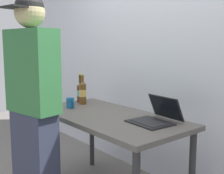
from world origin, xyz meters
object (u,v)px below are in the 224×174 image
(laptop, at_px, (155,117))
(beer_bottle_green, at_px, (83,92))
(beer_bottle_dark, at_px, (80,92))
(coffee_mug, at_px, (70,103))
(person_figure, at_px, (33,108))

(laptop, xyz_separation_m, beer_bottle_green, (-0.95, -0.05, 0.08))
(beer_bottle_dark, relative_size, beer_bottle_green, 0.98)
(coffee_mug, bearing_deg, laptop, 15.75)
(beer_bottle_dark, distance_m, beer_bottle_green, 0.11)
(laptop, xyz_separation_m, person_figure, (-0.51, -0.77, 0.10))
(laptop, height_order, person_figure, person_figure)
(laptop, bearing_deg, coffee_mug, -164.25)
(beer_bottle_green, bearing_deg, beer_bottle_dark, 160.13)
(beer_bottle_green, distance_m, coffee_mug, 0.23)
(laptop, bearing_deg, beer_bottle_dark, -179.50)
(person_figure, xyz_separation_m, coffee_mug, (-0.36, 0.53, -0.09))
(person_figure, relative_size, coffee_mug, 15.29)
(laptop, distance_m, coffee_mug, 0.90)
(beer_bottle_green, height_order, coffee_mug, beer_bottle_green)
(laptop, xyz_separation_m, coffee_mug, (-0.87, -0.24, 0.01))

